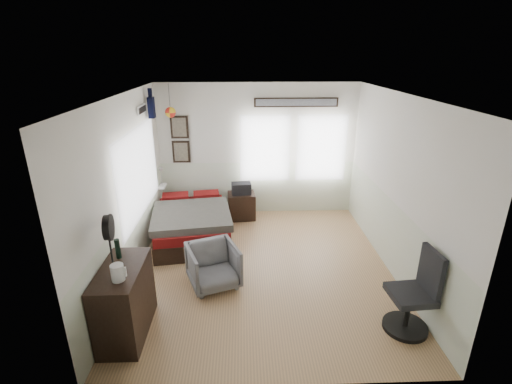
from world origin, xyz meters
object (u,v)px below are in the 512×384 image
bed (192,223)px  task_chair (415,299)px  nightstand (242,206)px  dresser (125,301)px  armchair (213,266)px

bed → task_chair: size_ratio=1.84×
bed → nightstand: size_ratio=3.72×
dresser → nightstand: 3.59m
dresser → task_chair: (3.50, -0.07, -0.00)m
bed → armchair: size_ratio=2.86×
bed → dresser: dresser is taller
dresser → nightstand: (1.40, 3.30, -0.18)m
nightstand → task_chair: bearing=-63.0°
dresser → nightstand: bearing=67.1°
task_chair → bed: bearing=135.3°
bed → nightstand: bed is taller
dresser → armchair: (0.99, 0.95, -0.13)m
nightstand → bed: bearing=-142.6°
armchair → task_chair: (2.51, -1.02, 0.13)m
armchair → nightstand: armchair is taller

